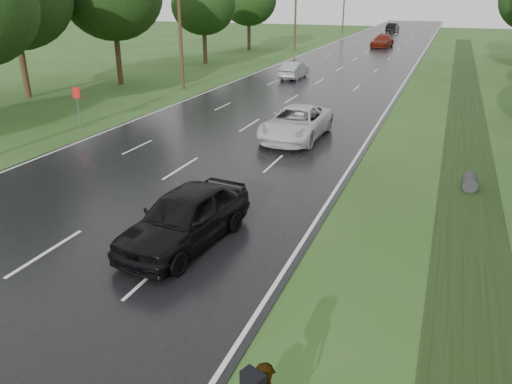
{
  "coord_description": "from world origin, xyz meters",
  "views": [
    {
      "loc": [
        10.24,
        -9.7,
        7.04
      ],
      "look_at": [
        5.11,
        3.66,
        1.3
      ],
      "focal_mm": 35.0,
      "sensor_mm": 36.0,
      "label": 1
    }
  ],
  "objects_px": {
    "dark_sedan": "(185,217)",
    "silver_sedan": "(294,70)",
    "white_pickup": "(296,123)",
    "road_sign": "(77,99)"
  },
  "relations": [
    {
      "from": "road_sign",
      "to": "silver_sedan",
      "type": "xyz_separation_m",
      "value": [
        6.0,
        20.81,
        -0.9
      ]
    },
    {
      "from": "dark_sedan",
      "to": "road_sign",
      "type": "bearing_deg",
      "value": 147.15
    },
    {
      "from": "road_sign",
      "to": "dark_sedan",
      "type": "distance_m",
      "value": 15.64
    },
    {
      "from": "dark_sedan",
      "to": "silver_sedan",
      "type": "bearing_deg",
      "value": 107.97
    },
    {
      "from": "dark_sedan",
      "to": "silver_sedan",
      "type": "xyz_separation_m",
      "value": [
        -6.01,
        30.81,
        -0.15
      ]
    },
    {
      "from": "white_pickup",
      "to": "silver_sedan",
      "type": "xyz_separation_m",
      "value": [
        -5.73,
        18.5,
        -0.1
      ]
    },
    {
      "from": "white_pickup",
      "to": "silver_sedan",
      "type": "relative_size",
      "value": 1.35
    },
    {
      "from": "silver_sedan",
      "to": "dark_sedan",
      "type": "bearing_deg",
      "value": 102.75
    },
    {
      "from": "road_sign",
      "to": "silver_sedan",
      "type": "bearing_deg",
      "value": 73.91
    },
    {
      "from": "silver_sedan",
      "to": "white_pickup",
      "type": "bearing_deg",
      "value": 108.94
    }
  ]
}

